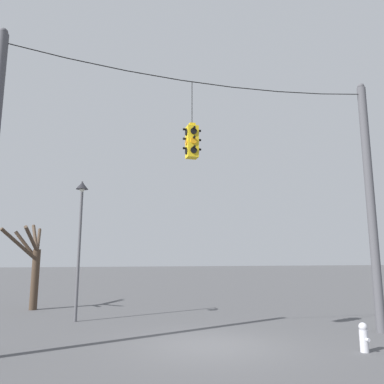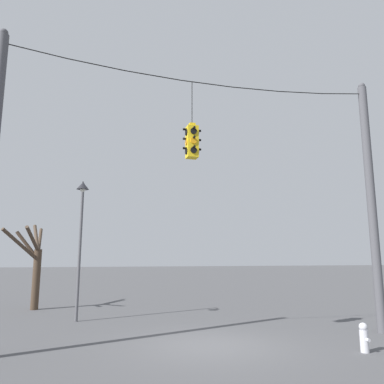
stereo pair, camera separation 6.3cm
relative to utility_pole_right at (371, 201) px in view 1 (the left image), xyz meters
The scene contains 7 objects.
ground_plane 7.48m from the utility_pole_right, behind, with size 200.00×200.00×0.00m, color #4C4C4F.
utility_pole_right is the anchor object (origin of this frame).
span_wire 7.10m from the utility_pole_right, behind, with size 12.09×0.03×0.45m.
traffic_light_near_right_pole 6.73m from the utility_pole_right, behind, with size 0.58×0.58×2.51m.
street_lamp 10.94m from the utility_pole_right, 153.36° to the left, with size 0.49×0.84×5.50m.
bare_tree 15.27m from the utility_pole_right, 142.08° to the left, with size 1.71×3.44×4.17m.
fire_hydrant 5.09m from the utility_pole_right, 140.09° to the right, with size 0.22×0.30×0.75m.
Camera 1 is at (-3.63, -10.58, 2.44)m, focal length 35.00 mm.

